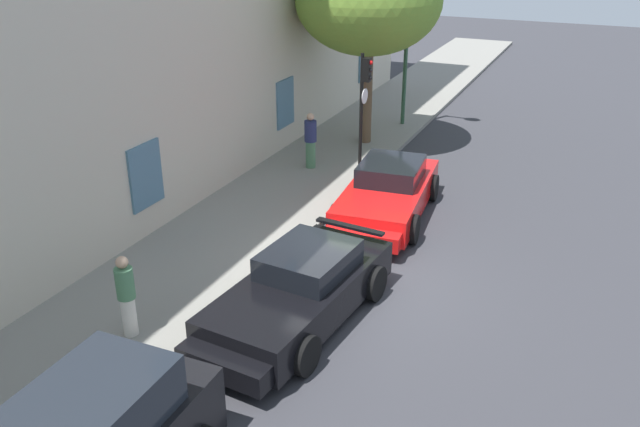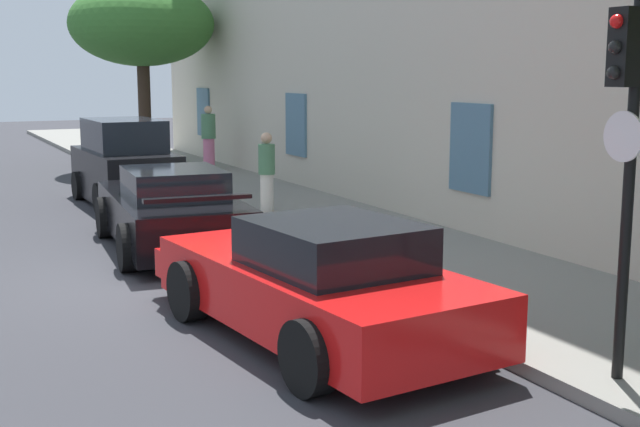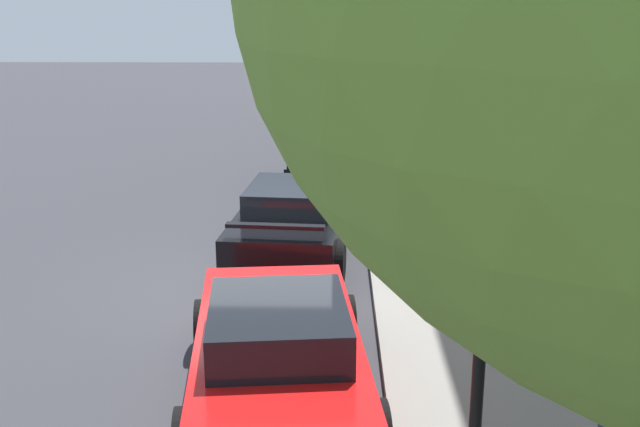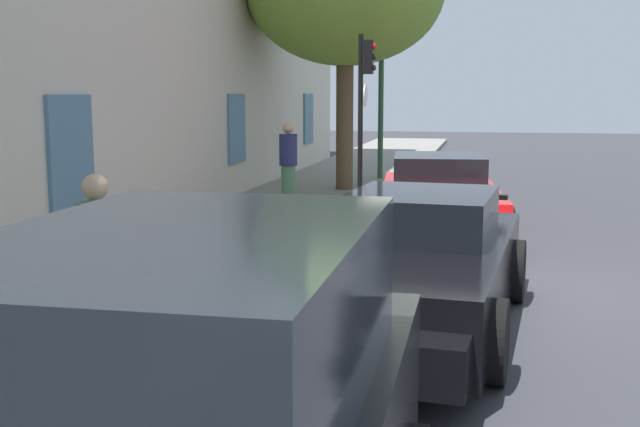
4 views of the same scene
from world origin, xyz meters
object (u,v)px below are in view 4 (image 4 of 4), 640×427
(pedestrian_admiring, at_px, (98,264))
(sportscar_yellow_flank, at_px, (439,202))
(sportscar_red_lead, at_px, (411,272))
(street_lamp, at_px, (398,22))
(pedestrian_strolling, at_px, (288,164))
(traffic_light, at_px, (365,89))

(pedestrian_admiring, bearing_deg, sportscar_yellow_flank, -19.08)
(sportscar_red_lead, relative_size, street_lamp, 0.84)
(sportscar_red_lead, bearing_deg, street_lamp, 7.31)
(pedestrian_admiring, relative_size, pedestrian_strolling, 0.95)
(sportscar_red_lead, height_order, pedestrian_strolling, pedestrian_strolling)
(traffic_light, relative_size, pedestrian_strolling, 2.04)
(sportscar_red_lead, distance_m, pedestrian_strolling, 8.12)
(pedestrian_strolling, bearing_deg, sportscar_red_lead, -156.97)
(pedestrian_admiring, height_order, pedestrian_strolling, pedestrian_strolling)
(traffic_light, distance_m, street_lamp, 5.23)
(sportscar_yellow_flank, bearing_deg, traffic_light, 31.38)
(pedestrian_strolling, bearing_deg, pedestrian_admiring, -175.58)
(sportscar_yellow_flank, xyz_separation_m, street_lamp, (7.70, 1.61, 3.57))
(sportscar_yellow_flank, height_order, traffic_light, traffic_light)
(traffic_light, bearing_deg, pedestrian_strolling, 110.52)
(sportscar_red_lead, bearing_deg, traffic_light, 12.24)
(sportscar_red_lead, bearing_deg, sportscar_yellow_flank, 0.60)
(sportscar_red_lead, xyz_separation_m, traffic_light, (8.01, 1.74, 1.84))
(traffic_light, height_order, street_lamp, street_lamp)
(pedestrian_strolling, bearing_deg, traffic_light, -69.48)
(pedestrian_admiring, distance_m, pedestrian_strolling, 9.21)
(street_lamp, height_order, pedestrian_strolling, street_lamp)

